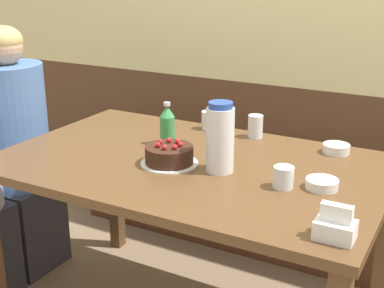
% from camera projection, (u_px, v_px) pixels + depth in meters
% --- Properties ---
extents(back_wall, '(4.80, 0.04, 2.50)m').
position_uv_depth(back_wall, '(287.00, 12.00, 2.79)').
color(back_wall, brown).
rests_on(back_wall, ground_plane).
extents(bench_seat, '(2.13, 0.38, 0.45)m').
position_uv_depth(bench_seat, '(263.00, 206.00, 2.94)').
color(bench_seat, '#56331E').
rests_on(bench_seat, ground_plane).
extents(dining_table, '(1.48, 0.94, 0.76)m').
position_uv_depth(dining_table, '(191.00, 181.00, 2.10)').
color(dining_table, brown).
rests_on(dining_table, ground_plane).
extents(birthday_cake, '(0.22, 0.22, 0.09)m').
position_uv_depth(birthday_cake, '(169.00, 155.00, 2.03)').
color(birthday_cake, white).
rests_on(birthday_cake, dining_table).
extents(water_pitcher, '(0.10, 0.10, 0.26)m').
position_uv_depth(water_pitcher, '(220.00, 138.00, 1.93)').
color(water_pitcher, white).
rests_on(water_pitcher, dining_table).
extents(soju_bottle, '(0.06, 0.06, 0.18)m').
position_uv_depth(soju_bottle, '(167.00, 125.00, 2.23)').
color(soju_bottle, '#388E4C').
rests_on(soju_bottle, dining_table).
extents(napkin_holder, '(0.11, 0.08, 0.11)m').
position_uv_depth(napkin_holder, '(335.00, 227.00, 1.47)').
color(napkin_holder, white).
rests_on(napkin_holder, dining_table).
extents(bowl_soup_white, '(0.11, 0.11, 0.03)m').
position_uv_depth(bowl_soup_white, '(322.00, 184.00, 1.81)').
color(bowl_soup_white, white).
rests_on(bowl_soup_white, dining_table).
extents(bowl_rice_small, '(0.11, 0.11, 0.04)m').
position_uv_depth(bowl_rice_small, '(336.00, 149.00, 2.15)').
color(bowl_rice_small, white).
rests_on(bowl_rice_small, dining_table).
extents(glass_water_tall, '(0.07, 0.07, 0.08)m').
position_uv_depth(glass_water_tall, '(283.00, 177.00, 1.81)').
color(glass_water_tall, silver).
rests_on(glass_water_tall, dining_table).
extents(glass_tumbler_short, '(0.07, 0.07, 0.08)m').
position_uv_depth(glass_tumbler_short, '(208.00, 120.00, 2.45)').
color(glass_tumbler_short, silver).
rests_on(glass_tumbler_short, dining_table).
extents(glass_shot_small, '(0.07, 0.07, 0.10)m').
position_uv_depth(glass_shot_small, '(255.00, 126.00, 2.33)').
color(glass_shot_small, silver).
rests_on(glass_shot_small, dining_table).
extents(person_pale_blue_shirt, '(0.34, 0.33, 1.22)m').
position_uv_depth(person_pale_blue_shirt, '(16.00, 158.00, 2.62)').
color(person_pale_blue_shirt, '#33333D').
rests_on(person_pale_blue_shirt, ground_plane).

